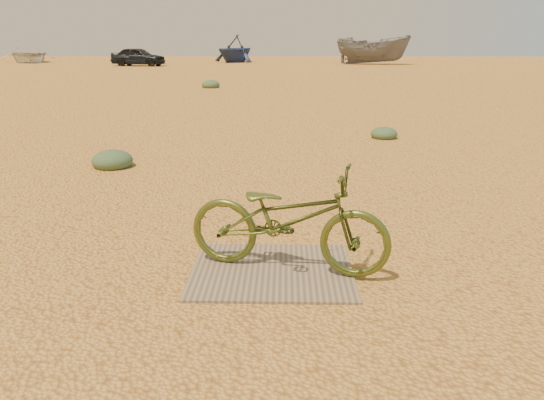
{
  "coord_description": "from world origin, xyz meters",
  "views": [
    {
      "loc": [
        0.43,
        -3.85,
        1.85
      ],
      "look_at": [
        0.33,
        0.19,
        0.62
      ],
      "focal_mm": 35.0,
      "sensor_mm": 36.0,
      "label": 1
    }
  ],
  "objects_px": {
    "bicycle": "(288,219)",
    "boat_mid_right": "(373,50)",
    "boat_far_left": "(235,49)",
    "plywood_board": "(272,271)",
    "car": "(138,57)",
    "boat_near_left": "(28,55)"
  },
  "relations": [
    {
      "from": "plywood_board",
      "to": "boat_mid_right",
      "type": "distance_m",
      "value": 39.57
    },
    {
      "from": "plywood_board",
      "to": "boat_far_left",
      "type": "xyz_separation_m",
      "value": [
        -4.21,
        42.45,
        1.13
      ]
    },
    {
      "from": "plywood_board",
      "to": "boat_near_left",
      "type": "relative_size",
      "value": 0.22
    },
    {
      "from": "car",
      "to": "boat_far_left",
      "type": "height_order",
      "value": "boat_far_left"
    },
    {
      "from": "plywood_board",
      "to": "car",
      "type": "relative_size",
      "value": 0.34
    },
    {
      "from": "car",
      "to": "boat_near_left",
      "type": "relative_size",
      "value": 0.64
    },
    {
      "from": "plywood_board",
      "to": "bicycle",
      "type": "height_order",
      "value": "bicycle"
    },
    {
      "from": "boat_far_left",
      "to": "boat_near_left",
      "type": "bearing_deg",
      "value": -146.18
    },
    {
      "from": "bicycle",
      "to": "boat_far_left",
      "type": "bearing_deg",
      "value": 19.81
    },
    {
      "from": "car",
      "to": "boat_mid_right",
      "type": "relative_size",
      "value": 0.69
    },
    {
      "from": "plywood_board",
      "to": "boat_mid_right",
      "type": "height_order",
      "value": "boat_mid_right"
    },
    {
      "from": "bicycle",
      "to": "boat_mid_right",
      "type": "relative_size",
      "value": 0.29
    },
    {
      "from": "boat_far_left",
      "to": "boat_mid_right",
      "type": "xyz_separation_m",
      "value": [
        11.08,
        -3.5,
        -0.05
      ]
    },
    {
      "from": "bicycle",
      "to": "car",
      "type": "relative_size",
      "value": 0.43
    },
    {
      "from": "bicycle",
      "to": "boat_mid_right",
      "type": "height_order",
      "value": "boat_mid_right"
    },
    {
      "from": "car",
      "to": "boat_near_left",
      "type": "xyz_separation_m",
      "value": [
        -11.08,
        6.19,
        -0.04
      ]
    },
    {
      "from": "car",
      "to": "boat_mid_right",
      "type": "height_order",
      "value": "boat_mid_right"
    },
    {
      "from": "plywood_board",
      "to": "boat_mid_right",
      "type": "relative_size",
      "value": 0.24
    },
    {
      "from": "boat_near_left",
      "to": "boat_mid_right",
      "type": "distance_m",
      "value": 28.87
    },
    {
      "from": "boat_near_left",
      "to": "bicycle",
      "type": "bearing_deg",
      "value": -87.57
    },
    {
      "from": "boat_mid_right",
      "to": "car",
      "type": "bearing_deg",
      "value": 112.29
    },
    {
      "from": "car",
      "to": "bicycle",
      "type": "bearing_deg",
      "value": -153.73
    }
  ]
}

